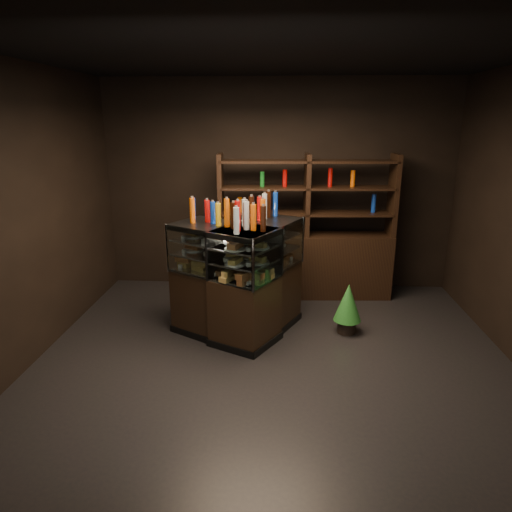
{
  "coord_description": "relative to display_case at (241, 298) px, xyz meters",
  "views": [
    {
      "loc": [
        0.07,
        -4.12,
        2.45
      ],
      "look_at": [
        -0.21,
        0.68,
        0.99
      ],
      "focal_mm": 32.0,
      "sensor_mm": 36.0,
      "label": 1
    }
  ],
  "objects": [
    {
      "name": "display_case",
      "position": [
        0.0,
        0.0,
        0.0
      ],
      "size": [
        1.59,
        1.36,
        1.32
      ],
      "rotation": [
        0.0,
        0.0,
        0.29
      ],
      "color": "black",
      "rests_on": "ground"
    },
    {
      "name": "ground",
      "position": [
        0.39,
        -0.78,
        -0.45
      ],
      "size": [
        5.0,
        5.0,
        0.0
      ],
      "primitive_type": "plane",
      "color": "black",
      "rests_on": "ground"
    },
    {
      "name": "back_shelving",
      "position": [
        0.79,
        1.27,
        0.16
      ],
      "size": [
        2.42,
        0.55,
        2.0
      ],
      "rotation": [
        0.0,
        0.0,
        0.05
      ],
      "color": "black",
      "rests_on": "ground"
    },
    {
      "name": "bottles_top",
      "position": [
        -0.0,
        0.0,
        1.01
      ],
      "size": [
        1.08,
        0.94,
        0.3
      ],
      "color": "#147223",
      "rests_on": "display_case"
    },
    {
      "name": "food_display",
      "position": [
        0.0,
        -0.0,
        0.56
      ],
      "size": [
        1.24,
        1.08,
        0.41
      ],
      "color": "#BA7E42",
      "rests_on": "display_case"
    },
    {
      "name": "room_shell",
      "position": [
        0.39,
        -0.78,
        1.49
      ],
      "size": [
        5.02,
        5.02,
        3.01
      ],
      "color": "black",
      "rests_on": "ground"
    },
    {
      "name": "potted_conifer",
      "position": [
        1.25,
        0.09,
        -0.05
      ],
      "size": [
        0.32,
        0.32,
        0.69
      ],
      "rotation": [
        0.0,
        0.0,
        0.09
      ],
      "color": "black",
      "rests_on": "ground"
    }
  ]
}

